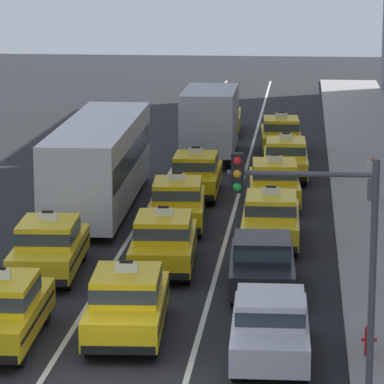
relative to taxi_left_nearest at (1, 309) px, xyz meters
The scene contains 20 objects.
lane_stripe_left_center 17.45m from the taxi_left_nearest, 85.13° to the left, with size 0.14×80.00×0.01m, color silver.
lane_stripe_center_right 18.00m from the taxi_left_nearest, 74.92° to the left, with size 0.14×80.00×0.01m, color silver.
taxi_left_nearest is the anchor object (origin of this frame).
taxi_left_second 6.01m from the taxi_left_nearest, 91.65° to the left, with size 2.06×4.65×1.96m.
bus_left_third 14.93m from the taxi_left_nearest, 91.01° to the left, with size 2.81×11.26×3.22m.
taxi_center_nearest 3.06m from the taxi_left_nearest, 16.88° to the left, with size 2.06×4.65×1.96m.
taxi_center_second 7.61m from the taxi_left_nearest, 66.10° to the left, with size 2.04×4.65×1.96m.
taxi_center_third 12.56m from the taxi_left_nearest, 76.65° to the left, with size 2.11×4.67×1.96m.
taxi_center_fourth 17.65m from the taxi_left_nearest, 80.07° to the left, with size 1.88×4.58×1.96m.
box_truck_center_fifth 25.72m from the taxi_left_nearest, 83.39° to the left, with size 2.34×6.98×3.27m.
taxi_center_sixth 33.40m from the taxi_left_nearest, 84.94° to the left, with size 1.99×4.63×1.96m.
sedan_right_nearest 6.49m from the taxi_left_nearest, ahead, with size 1.87×4.34×1.58m.
sedan_right_second 7.87m from the taxi_left_nearest, 39.36° to the left, with size 1.93×4.37×1.58m.
taxi_right_third 11.94m from the taxi_left_nearest, 58.93° to the left, with size 1.88×4.59×1.96m.
taxi_right_fourth 17.19m from the taxi_left_nearest, 69.21° to the left, with size 2.07×4.66×1.96m.
taxi_right_fifth 22.14m from the taxi_left_nearest, 73.12° to the left, with size 1.93×4.60×1.96m.
taxi_right_sixth 28.08m from the taxi_left_nearest, 77.47° to the left, with size 2.05×4.65×1.96m.
pedestrian_mid_block 19.24m from the taxi_left_nearest, 59.75° to the left, with size 0.36×0.24×1.68m.
fire_hydrant 8.77m from the taxi_left_nearest, ahead, with size 0.36×0.22×0.73m.
traffic_light_pole 9.25m from the taxi_left_nearest, 30.35° to the right, with size 2.87×0.33×5.58m.
Camera 1 is at (4.09, -23.06, 9.34)m, focal length 106.97 mm.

